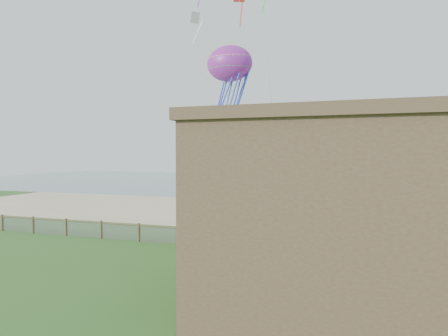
{
  "coord_description": "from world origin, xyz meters",
  "views": [
    {
      "loc": [
        11.02,
        -17.56,
        5.92
      ],
      "look_at": [
        2.41,
        8.0,
        4.98
      ],
      "focal_mm": 32.0,
      "sensor_mm": 36.0,
      "label": 1
    }
  ],
  "objects_px": {
    "chainlink_fence": "(179,236)",
    "picnic_table": "(214,245)",
    "motel": "(412,218)",
    "octopus_kite": "(230,87)"
  },
  "relations": [
    {
      "from": "chainlink_fence",
      "to": "motel",
      "type": "xyz_separation_m",
      "value": [
        13.0,
        -7.0,
        2.95
      ]
    },
    {
      "from": "chainlink_fence",
      "to": "picnic_table",
      "type": "height_order",
      "value": "chainlink_fence"
    },
    {
      "from": "chainlink_fence",
      "to": "motel",
      "type": "relative_size",
      "value": 2.41
    },
    {
      "from": "chainlink_fence",
      "to": "octopus_kite",
      "type": "distance_m",
      "value": 13.81
    },
    {
      "from": "picnic_table",
      "to": "motel",
      "type": "bearing_deg",
      "value": -32.46
    },
    {
      "from": "picnic_table",
      "to": "octopus_kite",
      "type": "distance_m",
      "value": 14.68
    },
    {
      "from": "motel",
      "to": "picnic_table",
      "type": "distance_m",
      "value": 12.27
    },
    {
      "from": "motel",
      "to": "picnic_table",
      "type": "relative_size",
      "value": 8.07
    },
    {
      "from": "chainlink_fence",
      "to": "octopus_kite",
      "type": "xyz_separation_m",
      "value": [
        0.75,
        8.39,
        10.95
      ]
    },
    {
      "from": "motel",
      "to": "picnic_table",
      "type": "height_order",
      "value": "motel"
    }
  ]
}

